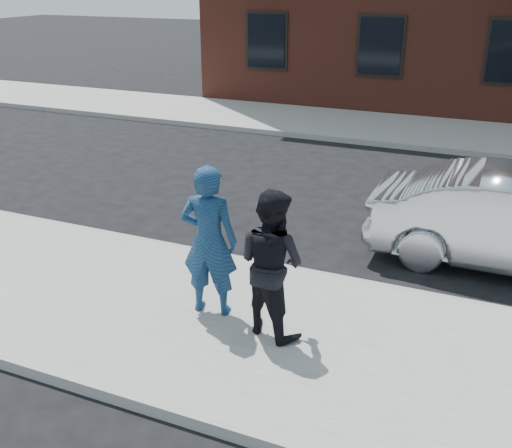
% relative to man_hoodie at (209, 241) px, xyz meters
% --- Properties ---
extents(ground, '(100.00, 100.00, 0.00)m').
position_rel_man_hoodie_xyz_m(ground, '(2.92, 0.05, -1.15)').
color(ground, black).
rests_on(ground, ground).
extents(near_sidewalk, '(50.00, 3.50, 0.15)m').
position_rel_man_hoodie_xyz_m(near_sidewalk, '(2.92, -0.20, -1.08)').
color(near_sidewalk, gray).
rests_on(near_sidewalk, ground).
extents(near_curb, '(50.00, 0.10, 0.15)m').
position_rel_man_hoodie_xyz_m(near_curb, '(2.92, 1.60, -1.08)').
color(near_curb, '#999691').
rests_on(near_curb, ground).
extents(far_sidewalk, '(50.00, 3.50, 0.15)m').
position_rel_man_hoodie_xyz_m(far_sidewalk, '(2.92, 11.30, -1.08)').
color(far_sidewalk, gray).
rests_on(far_sidewalk, ground).
extents(far_curb, '(50.00, 0.10, 0.15)m').
position_rel_man_hoodie_xyz_m(far_curb, '(2.92, 9.50, -1.08)').
color(far_curb, '#999691').
rests_on(far_curb, ground).
extents(man_hoodie, '(0.79, 0.58, 2.00)m').
position_rel_man_hoodie_xyz_m(man_hoodie, '(0.00, 0.00, 0.00)').
color(man_hoodie, navy).
rests_on(man_hoodie, near_sidewalk).
extents(man_peacoat, '(1.09, 0.97, 1.86)m').
position_rel_man_hoodie_xyz_m(man_peacoat, '(0.90, -0.13, -0.07)').
color(man_peacoat, black).
rests_on(man_peacoat, near_sidewalk).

